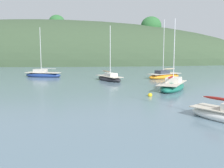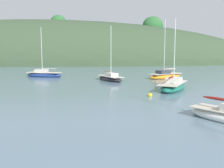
% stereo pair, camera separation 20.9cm
% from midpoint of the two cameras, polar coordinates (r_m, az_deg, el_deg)
% --- Properties ---
extents(far_shoreline_hill, '(150.00, 36.00, 30.86)m').
position_cam_midpoint_polar(far_shoreline_hill, '(90.81, -16.37, 4.34)').
color(far_shoreline_hill, '#384C33').
rests_on(far_shoreline_hill, ground).
extents(sailboat_black_sloop, '(4.51, 5.79, 8.18)m').
position_cam_midpoint_polar(sailboat_black_sloop, '(38.96, -0.26, 1.26)').
color(sailboat_black_sloop, '#232328').
rests_on(sailboat_black_sloop, ground).
extents(sailboat_orange_cutter, '(6.46, 5.28, 9.44)m').
position_cam_midpoint_polar(sailboat_orange_cutter, '(43.07, 11.55, 1.75)').
color(sailboat_orange_cutter, orange).
rests_on(sailboat_orange_cutter, ground).
extents(sailboat_red_portside, '(6.61, 3.61, 8.42)m').
position_cam_midpoint_polar(sailboat_red_portside, '(45.90, -14.39, 2.00)').
color(sailboat_red_portside, navy).
rests_on(sailboat_red_portside, ground).
extents(sailboat_navy_dinghy, '(5.09, 7.15, 8.29)m').
position_cam_midpoint_polar(sailboat_navy_dinghy, '(30.99, 13.24, -0.46)').
color(sailboat_navy_dinghy, '#196B56').
rests_on(sailboat_navy_dinghy, ground).
extents(mooring_buoy_outer, '(0.44, 0.44, 0.54)m').
position_cam_midpoint_polar(mooring_buoy_outer, '(26.23, 8.46, -2.40)').
color(mooring_buoy_outer, yellow).
rests_on(mooring_buoy_outer, ground).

